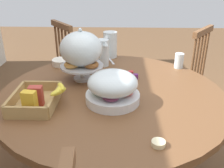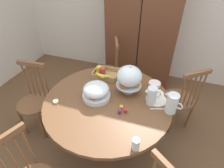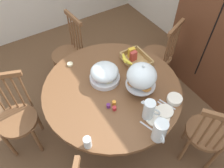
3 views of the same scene
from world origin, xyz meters
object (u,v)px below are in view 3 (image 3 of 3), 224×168
object	(u,v)px
fruit_platter_covered	(105,74)
milk_pitcher	(149,110)
butter_dish	(70,64)
china_plate_large	(157,116)
windsor_chair_near_window	(69,55)
windsor_chair_host_seat	(158,56)
windsor_chair_far_side	(206,134)
cereal_bowl	(174,99)
cereal_basket	(134,59)
windsor_chair_by_cabinet	(18,118)
orange_juice_pitcher	(159,131)
drinking_glass	(88,142)
china_plate_small	(165,111)
pastry_stand_with_dome	(142,77)
dining_table	(112,99)

from	to	relation	value
fruit_platter_covered	milk_pitcher	bearing A→B (deg)	9.50
butter_dish	china_plate_large	bearing A→B (deg)	20.31
china_plate_large	butter_dish	distance (m)	1.06
milk_pitcher	china_plate_large	size ratio (longest dim) A/B	0.91
windsor_chair_near_window	windsor_chair_host_seat	world-z (taller)	same
windsor_chair_far_side	windsor_chair_host_seat	bearing A→B (deg)	163.29
china_plate_large	cereal_bowl	world-z (taller)	cereal_bowl
windsor_chair_near_window	butter_dish	world-z (taller)	windsor_chair_near_window
china_plate_large	milk_pitcher	bearing A→B (deg)	-125.55
cereal_basket	windsor_chair_by_cabinet	bearing A→B (deg)	-97.91
milk_pitcher	butter_dish	size ratio (longest dim) A/B	3.32
orange_juice_pitcher	drinking_glass	xyz separation A→B (m)	(-0.24, -0.52, -0.04)
cereal_bowl	windsor_chair_far_side	bearing A→B (deg)	28.13
windsor_chair_by_cabinet	windsor_chair_near_window	bearing A→B (deg)	125.74
windsor_chair_near_window	butter_dish	bearing A→B (deg)	-18.23
fruit_platter_covered	china_plate_small	xyz separation A→B (m)	(0.61, 0.25, -0.07)
china_plate_large	cereal_bowl	bearing A→B (deg)	102.17
windsor_chair_far_side	windsor_chair_near_window	bearing A→B (deg)	-160.02
pastry_stand_with_dome	butter_dish	distance (m)	0.81
orange_juice_pitcher	china_plate_large	world-z (taller)	orange_juice_pitcher
windsor_chair_by_cabinet	cereal_bowl	bearing A→B (deg)	58.48
windsor_chair_host_seat	cereal_bowl	size ratio (longest dim) A/B	6.96
windsor_chair_near_window	fruit_platter_covered	bearing A→B (deg)	3.19
fruit_platter_covered	butter_dish	size ratio (longest dim) A/B	5.00
cereal_basket	drinking_glass	distance (m)	1.05
cereal_bowl	windsor_chair_host_seat	bearing A→B (deg)	146.13
cereal_basket	china_plate_small	world-z (taller)	cereal_basket
cereal_basket	china_plate_small	xyz separation A→B (m)	(0.67, -0.15, -0.03)
windsor_chair_by_cabinet	pastry_stand_with_dome	world-z (taller)	pastry_stand_with_dome
windsor_chair_by_cabinet	drinking_glass	xyz separation A→B (m)	(0.77, 0.43, 0.34)
dining_table	milk_pitcher	bearing A→B (deg)	11.11
dining_table	pastry_stand_with_dome	xyz separation A→B (m)	(0.18, 0.20, 0.38)
milk_pitcher	fruit_platter_covered	bearing A→B (deg)	-170.50
windsor_chair_host_seat	china_plate_small	bearing A→B (deg)	-39.34
pastry_stand_with_dome	orange_juice_pitcher	bearing A→B (deg)	-19.53
cereal_basket	drinking_glass	bearing A→B (deg)	-55.85
windsor_chair_host_seat	pastry_stand_with_dome	xyz separation A→B (m)	(0.51, -0.72, 0.49)
windsor_chair_near_window	china_plate_large	distance (m)	1.51
drinking_glass	butter_dish	size ratio (longest dim) A/B	1.83
fruit_platter_covered	cereal_basket	xyz separation A→B (m)	(-0.06, 0.40, -0.04)
dining_table	china_plate_small	size ratio (longest dim) A/B	9.03
china_plate_small	drinking_glass	bearing A→B (deg)	-96.30
windsor_chair_by_cabinet	orange_juice_pitcher	xyz separation A→B (m)	(1.01, 0.94, 0.38)
windsor_chair_by_cabinet	orange_juice_pitcher	size ratio (longest dim) A/B	4.66
windsor_chair_by_cabinet	milk_pitcher	distance (m)	1.34
windsor_chair_by_cabinet	butter_dish	bearing A→B (deg)	101.18
windsor_chair_near_window	fruit_platter_covered	size ratio (longest dim) A/B	3.25
china_plate_small	orange_juice_pitcher	bearing A→B (deg)	-53.56
fruit_platter_covered	milk_pitcher	size ratio (longest dim) A/B	1.50
pastry_stand_with_dome	windsor_chair_far_side	bearing A→B (deg)	32.18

